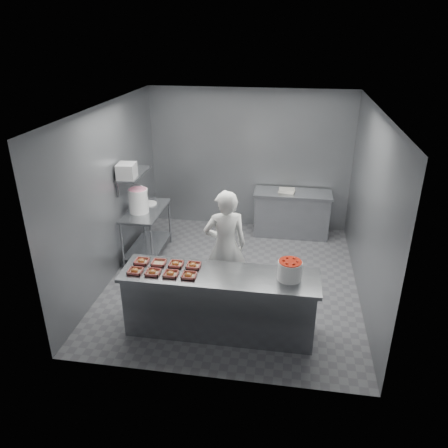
{
  "coord_description": "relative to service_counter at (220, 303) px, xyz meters",
  "views": [
    {
      "loc": [
        0.83,
        -6.18,
        3.84
      ],
      "look_at": [
        -0.13,
        -0.2,
        1.09
      ],
      "focal_mm": 35.0,
      "sensor_mm": 36.0,
      "label": 1
    }
  ],
  "objects": [
    {
      "name": "tray_3",
      "position": [
        -0.38,
        -0.13,
        0.47
      ],
      "size": [
        0.19,
        0.18,
        0.06
      ],
      "color": "tan",
      "rests_on": "service_counter"
    },
    {
      "name": "glaze_bucket",
      "position": [
        -1.72,
        1.83,
        0.67
      ],
      "size": [
        0.35,
        0.33,
        0.51
      ],
      "color": "white",
      "rests_on": "prep_table"
    },
    {
      "name": "tray_2",
      "position": [
        -0.62,
        -0.13,
        0.47
      ],
      "size": [
        0.19,
        0.18,
        0.06
      ],
      "color": "tan",
      "rests_on": "service_counter"
    },
    {
      "name": "tray_1",
      "position": [
        -0.86,
        -0.13,
        0.47
      ],
      "size": [
        0.19,
        0.18,
        0.06
      ],
      "color": "tan",
      "rests_on": "service_counter"
    },
    {
      "name": "ceiling",
      "position": [
        0.0,
        1.35,
        2.35
      ],
      "size": [
        4.5,
        4.5,
        0.0
      ],
      "primitive_type": "plane",
      "rotation": [
        3.14,
        0.0,
        0.0
      ],
      "color": "white",
      "rests_on": "wall_back"
    },
    {
      "name": "wall_shelf",
      "position": [
        -1.82,
        1.95,
        1.1
      ],
      "size": [
        0.35,
        0.9,
        0.03
      ],
      "primitive_type": "cube",
      "color": "slate",
      "rests_on": "wall_left"
    },
    {
      "name": "wall_right",
      "position": [
        2.0,
        1.35,
        0.95
      ],
      "size": [
        0.04,
        4.5,
        2.8
      ],
      "primitive_type": "cube",
      "color": "slate",
      "rests_on": "ground"
    },
    {
      "name": "tray_0",
      "position": [
        -1.1,
        -0.13,
        0.47
      ],
      "size": [
        0.19,
        0.18,
        0.06
      ],
      "color": "tan",
      "rests_on": "service_counter"
    },
    {
      "name": "back_counter",
      "position": [
        0.9,
        3.25,
        -0.0
      ],
      "size": [
        1.5,
        0.6,
        0.9
      ],
      "color": "slate",
      "rests_on": "ground"
    },
    {
      "name": "appliance",
      "position": [
        -1.82,
        1.68,
        1.23
      ],
      "size": [
        0.31,
        0.35,
        0.24
      ],
      "primitive_type": "cube",
      "rotation": [
        0.0,
        0.0,
        0.09
      ],
      "color": "gray",
      "rests_on": "wall_shelf"
    },
    {
      "name": "bucket_lid",
      "position": [
        -1.67,
        2.22,
        0.46
      ],
      "size": [
        0.29,
        0.29,
        0.02
      ],
      "primitive_type": "cylinder",
      "rotation": [
        0.0,
        0.0,
        -0.02
      ],
      "color": "white",
      "rests_on": "prep_table"
    },
    {
      "name": "worker",
      "position": [
        -0.05,
        0.83,
        0.42
      ],
      "size": [
        0.74,
        0.6,
        1.75
      ],
      "primitive_type": "imported",
      "rotation": [
        0.0,
        0.0,
        3.46
      ],
      "color": "white",
      "rests_on": "ground"
    },
    {
      "name": "wall_back",
      "position": [
        0.0,
        3.6,
        0.95
      ],
      "size": [
        4.0,
        0.04,
        2.8
      ],
      "primitive_type": "cube",
      "color": "slate",
      "rests_on": "ground"
    },
    {
      "name": "floor",
      "position": [
        0.0,
        1.35,
        -0.45
      ],
      "size": [
        4.5,
        4.5,
        0.0
      ],
      "primitive_type": "plane",
      "color": "#4C4C51",
      "rests_on": "ground"
    },
    {
      "name": "tray_4",
      "position": [
        -1.1,
        0.13,
        0.47
      ],
      "size": [
        0.19,
        0.18,
        0.06
      ],
      "color": "tan",
      "rests_on": "service_counter"
    },
    {
      "name": "rag",
      "position": [
        -1.66,
        2.2,
        0.46
      ],
      "size": [
        0.15,
        0.13,
        0.02
      ],
      "primitive_type": "cube",
      "rotation": [
        0.0,
        0.0,
        0.07
      ],
      "color": "#CCB28C",
      "rests_on": "prep_table"
    },
    {
      "name": "service_counter",
      "position": [
        0.0,
        0.0,
        0.0
      ],
      "size": [
        2.6,
        0.7,
        0.9
      ],
      "color": "slate",
      "rests_on": "ground"
    },
    {
      "name": "strawberry_tub",
      "position": [
        0.9,
        0.02,
        0.58
      ],
      "size": [
        0.31,
        0.31,
        0.26
      ],
      "color": "white",
      "rests_on": "service_counter"
    },
    {
      "name": "paper_stack",
      "position": [
        0.78,
        3.25,
        0.48
      ],
      "size": [
        0.33,
        0.26,
        0.06
      ],
      "primitive_type": "cube",
      "rotation": [
        0.0,
        0.0,
        -0.15
      ],
      "color": "silver",
      "rests_on": "back_counter"
    },
    {
      "name": "tray_7",
      "position": [
        -0.38,
        0.13,
        0.47
      ],
      "size": [
        0.19,
        0.18,
        0.06
      ],
      "color": "tan",
      "rests_on": "service_counter"
    },
    {
      "name": "prep_table",
      "position": [
        -1.65,
        1.95,
        0.14
      ],
      "size": [
        0.6,
        1.2,
        0.9
      ],
      "color": "slate",
      "rests_on": "ground"
    },
    {
      "name": "tray_5",
      "position": [
        -0.86,
        0.13,
        0.47
      ],
      "size": [
        0.19,
        0.18,
        0.04
      ],
      "color": "tan",
      "rests_on": "service_counter"
    },
    {
      "name": "tray_6",
      "position": [
        -0.62,
        0.13,
        0.47
      ],
      "size": [
        0.19,
        0.18,
        0.06
      ],
      "color": "tan",
      "rests_on": "service_counter"
    },
    {
      "name": "wall_left",
      "position": [
        -2.0,
        1.35,
        0.95
      ],
      "size": [
        0.04,
        4.5,
        2.8
      ],
      "primitive_type": "cube",
      "color": "slate",
      "rests_on": "ground"
    }
  ]
}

